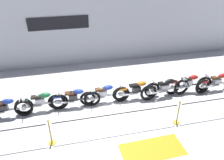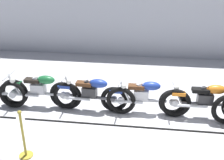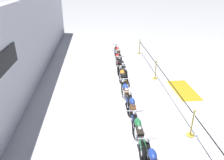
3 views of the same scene
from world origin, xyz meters
name	(u,v)px [view 2 (image 2 of 3)]	position (x,y,z in m)	size (l,w,h in m)	color
ground_plane	(145,129)	(0.00, 0.00, 0.00)	(120.00, 120.00, 0.00)	silver
back_wall	(151,1)	(-0.01, 5.12, 2.10)	(28.00, 0.29, 4.20)	silver
motorcycle_green_2	(41,91)	(-2.71, 0.70, 0.48)	(2.18, 0.62, 0.95)	black
motorcycle_blue_3	(92,94)	(-1.36, 0.67, 0.47)	(2.25, 0.62, 0.95)	black
motorcycle_blue_4	(143,97)	(-0.07, 0.74, 0.45)	(2.15, 0.62, 0.92)	black
motorcycle_orange_5	(207,101)	(1.45, 0.68, 0.47)	(2.22, 0.62, 0.95)	black
stanchion_far_left	(62,127)	(-1.54, -1.24, 0.77)	(13.88, 0.28, 1.05)	gold
stanchion_mid_left	(24,141)	(-2.34, -1.24, 0.36)	(0.28, 0.28, 1.05)	gold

